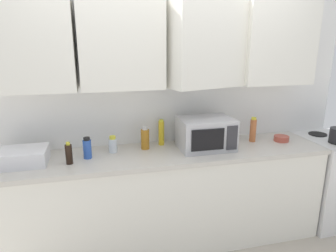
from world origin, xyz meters
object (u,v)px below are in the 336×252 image
Objects in this scene: dish_rack at (22,157)px; bottle_yellow_mustard at (161,133)px; stove_range at (335,178)px; bottle_clear_tall at (113,145)px; bottle_amber_vinegar at (145,139)px; bowl_ceramic_small at (281,139)px; bottle_spice_jar at (253,130)px; bottle_soy_dark at (69,154)px; bottle_blue_cleaner at (87,148)px; microwave at (206,133)px.

dish_rack is 1.55× the size of bottle_yellow_mustard.
bottle_clear_tall reaches higher than stove_range.
bottle_clear_tall is (-0.29, -0.02, -0.03)m from bottle_amber_vinegar.
bottle_yellow_mustard is 1.71× the size of bowl_ceramic_small.
bottle_clear_tall is at bearing 179.36° from bottle_spice_jar.
bowl_ceramic_small is (1.17, -0.17, -0.09)m from bottle_yellow_mustard.
stove_range is 5.07× the size of bottle_soy_dark.
bottle_amber_vinegar reaches higher than bottle_blue_cleaner.
stove_range is at bearing -6.74° from bottle_yellow_mustard.
bowl_ceramic_small is (1.62, -0.07, -0.04)m from bottle_clear_tall.
bottle_amber_vinegar is (1.00, 0.12, 0.04)m from dish_rack.
microwave is 1.96× the size of bottle_yellow_mustard.
bottle_clear_tall is 0.61× the size of bottle_yellow_mustard.
stove_range is 5.05× the size of bottle_blue_cleaner.
bottle_amber_vinegar is (-1.05, 0.04, -0.02)m from bottle_spice_jar.
bottle_soy_dark reaches higher than bottle_clear_tall.
microwave is at bearing -171.64° from bottle_spice_jar.
bottle_amber_vinegar is at bearing -155.77° from bottle_yellow_mustard.
bottle_blue_cleaner is at bearing 179.40° from stove_range.
bottle_yellow_mustard is at bearing 19.09° from bottle_soy_dark.
bottle_blue_cleaner is at bearing -179.43° from bowl_ceramic_small.
bottle_clear_tall is at bearing 23.52° from bottle_blue_cleaner.
bottle_soy_dark is (0.36, -0.08, 0.02)m from dish_rack.
bottle_yellow_mustard is 0.86m from bottle_soy_dark.
bottle_spice_jar is at bearing 167.99° from bowl_ceramic_small.
bowl_ceramic_small is (2.33, 0.02, -0.03)m from dish_rack.
bottle_spice_jar is 1.34× the size of bottle_soy_dark.
bottle_clear_tall is (-2.29, 0.12, 0.52)m from stove_range.
bottle_blue_cleaner is at bearing 32.71° from bottle_soy_dark.
microwave is at bearing -6.31° from bottle_clear_tall.
dish_rack is at bearing -179.40° from bowl_ceramic_small.
dish_rack is at bearing -173.06° from bottle_amber_vinegar.
dish_rack is 2.10× the size of bottle_blue_cleaner.
bottle_spice_jar is at bearing -7.24° from bottle_yellow_mustard.
bottle_yellow_mustard is at bearing 24.23° from bottle_amber_vinegar.
bottle_soy_dark is at bearing -147.29° from bottle_blue_cleaner.
bottle_clear_tall is 0.23m from bottle_blue_cleaner.
bottle_spice_jar is 0.99× the size of bottle_yellow_mustard.
dish_rack is at bearing -170.44° from bottle_yellow_mustard.
bottle_amber_vinegar is at bearing 175.94° from stove_range.
bottle_amber_vinegar is at bearing 177.96° from bottle_spice_jar.
bottle_soy_dark reaches higher than bowl_ceramic_small.
bottle_yellow_mustard is at bearing 173.26° from stove_range.
bottle_soy_dark is at bearing -178.63° from stove_range.
bottle_yellow_mustard is 1.18m from bowl_ceramic_small.
bottle_spice_jar is at bearing 8.36° from microwave.
microwave reaches higher than stove_range.
bottle_soy_dark is (-2.64, -0.06, 0.53)m from stove_range.
microwave reaches higher than bottle_spice_jar.
bottle_amber_vinegar is 1.38× the size of bottle_clear_tall.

